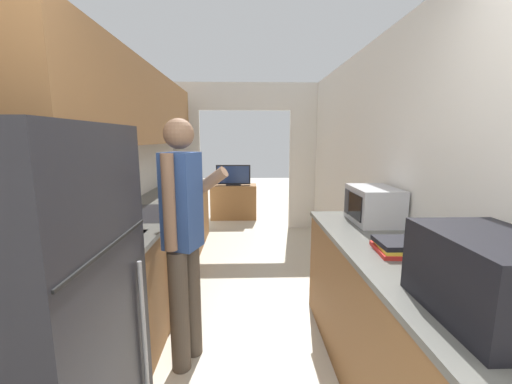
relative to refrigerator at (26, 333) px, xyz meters
name	(u,v)px	position (x,y,z in m)	size (l,w,h in m)	color
wall_left	(110,143)	(-0.31, 1.63, 0.72)	(0.38, 7.35, 2.50)	white
wall_right	(408,183)	(2.11, 1.17, 0.43)	(0.06, 7.35, 2.50)	white
wall_far_with_doorway	(245,147)	(0.86, 4.28, 0.61)	(2.84, 0.06, 2.50)	white
counter_left	(165,237)	(-0.06, 2.35, -0.36)	(0.62, 3.63, 0.92)	brown
counter_right	(391,320)	(1.78, 0.61, -0.36)	(0.62, 2.07, 0.92)	brown
refrigerator	(26,333)	(0.00, 0.00, 0.00)	(0.75, 0.77, 1.65)	black
range_oven	(147,260)	(-0.05, 1.64, -0.36)	(0.66, 0.73, 1.06)	black
person	(183,237)	(0.45, 0.89, 0.10)	(0.54, 0.45, 1.72)	#4C4238
suitcase	(489,277)	(1.78, -0.09, 0.26)	(0.39, 0.56, 0.32)	black
microwave	(373,205)	(1.90, 1.26, 0.24)	(0.34, 0.46, 0.29)	#B7B7BC
book_stack	(394,246)	(1.76, 0.59, 0.13)	(0.24, 0.31, 0.07)	red
tv_cabinet	(234,202)	(0.63, 4.97, -0.49)	(0.89, 0.42, 0.68)	brown
television	(233,175)	(0.63, 4.93, 0.05)	(0.67, 0.16, 0.40)	black
knife	(169,199)	(0.02, 2.28, 0.10)	(0.11, 0.32, 0.02)	#B7B7BC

